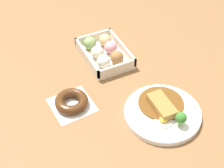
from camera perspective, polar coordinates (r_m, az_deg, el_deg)
ground_plane at (r=1.07m, az=4.38°, el=-0.88°), size 1.60×1.60×0.00m
curry_plate at (r=0.99m, az=8.82°, el=-4.81°), size 0.23×0.23×0.06m
donut_box at (r=1.17m, az=-1.36°, el=5.53°), size 0.21×0.14×0.06m
chocolate_ring_donut at (r=1.02m, az=-7.05°, el=-3.06°), size 0.13×0.13×0.03m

